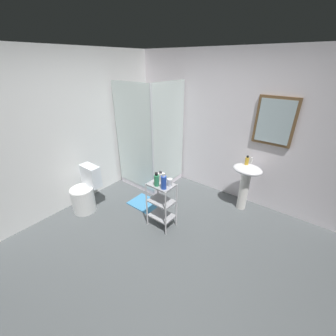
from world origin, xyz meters
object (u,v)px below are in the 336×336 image
at_px(hand_soap_bottle, 247,161).
at_px(body_wash_bottle_green, 157,180).
at_px(toilet, 85,193).
at_px(rinse_cup, 170,182).
at_px(storage_cart, 162,202).
at_px(shampoo_bottle_blue, 164,182).
at_px(lotion_bottle_white, 161,177).
at_px(shower_stall, 152,162).
at_px(bath_mat, 146,204).
at_px(pedestal_sink, 246,179).

xyz_separation_m(hand_soap_bottle, body_wash_bottle_green, (-0.79, -1.28, -0.05)).
height_order(toilet, rinse_cup, rinse_cup).
xyz_separation_m(storage_cart, shampoo_bottle_blue, (0.10, -0.07, 0.41)).
distance_m(shampoo_bottle_blue, rinse_cup, 0.12).
bearing_deg(hand_soap_bottle, lotion_bottle_white, -125.53).
xyz_separation_m(shower_stall, storage_cart, (0.98, -0.89, -0.03)).
height_order(toilet, body_wash_bottle_green, body_wash_bottle_green).
xyz_separation_m(rinse_cup, bath_mat, (-0.67, 0.19, -0.78)).
height_order(shampoo_bottle_blue, rinse_cup, shampoo_bottle_blue).
distance_m(shower_stall, storage_cart, 1.32).
bearing_deg(pedestal_sink, bath_mat, -145.12).
relative_size(shower_stall, hand_soap_bottle, 13.12).
height_order(shampoo_bottle_blue, lotion_bottle_white, shampoo_bottle_blue).
bearing_deg(lotion_bottle_white, shower_stall, 137.90).
relative_size(toilet, hand_soap_bottle, 4.99).
bearing_deg(body_wash_bottle_green, shampoo_bottle_blue, -0.14).
xyz_separation_m(toilet, hand_soap_bottle, (2.04, 1.68, 0.56)).
xyz_separation_m(pedestal_sink, hand_soap_bottle, (-0.04, 0.03, 0.30)).
bearing_deg(hand_soap_bottle, body_wash_bottle_green, -121.73).
height_order(shampoo_bottle_blue, bath_mat, shampoo_bottle_blue).
height_order(body_wash_bottle_green, bath_mat, body_wash_bottle_green).
relative_size(pedestal_sink, storage_cart, 1.09).
bearing_deg(pedestal_sink, rinse_cup, -121.15).
height_order(toilet, shampoo_bottle_blue, shampoo_bottle_blue).
distance_m(storage_cart, rinse_cup, 0.38).
height_order(hand_soap_bottle, shampoo_bottle_blue, shampoo_bottle_blue).
bearing_deg(rinse_cup, body_wash_bottle_green, -142.89).
xyz_separation_m(storage_cart, lotion_bottle_white, (-0.06, 0.06, 0.37)).
bearing_deg(shower_stall, rinse_cup, -37.64).
distance_m(shower_stall, pedestal_sink, 1.82).
bearing_deg(hand_soap_bottle, toilet, -140.53).
relative_size(shower_stall, lotion_bottle_white, 12.71).
height_order(shower_stall, pedestal_sink, shower_stall).
distance_m(toilet, shampoo_bottle_blue, 1.52).
xyz_separation_m(storage_cart, bath_mat, (-0.55, 0.24, -0.43)).
bearing_deg(storage_cart, shower_stall, 137.73).
bearing_deg(bath_mat, toilet, -135.81).
height_order(pedestal_sink, rinse_cup, rinse_cup).
height_order(rinse_cup, bath_mat, rinse_cup).
bearing_deg(toilet, shower_stall, 77.66).
bearing_deg(shampoo_bottle_blue, toilet, -163.91).
distance_m(hand_soap_bottle, body_wash_bottle_green, 1.51).
relative_size(shower_stall, shampoo_bottle_blue, 8.59).
bearing_deg(hand_soap_bottle, shampoo_bottle_blue, -117.46).
xyz_separation_m(toilet, bath_mat, (0.72, 0.70, -0.31)).
bearing_deg(bath_mat, shampoo_bottle_blue, -24.83).
xyz_separation_m(shampoo_bottle_blue, rinse_cup, (0.02, 0.11, -0.05)).
distance_m(shower_stall, body_wash_bottle_green, 1.40).
bearing_deg(toilet, pedestal_sink, 38.38).
bearing_deg(body_wash_bottle_green, lotion_bottle_white, 104.70).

